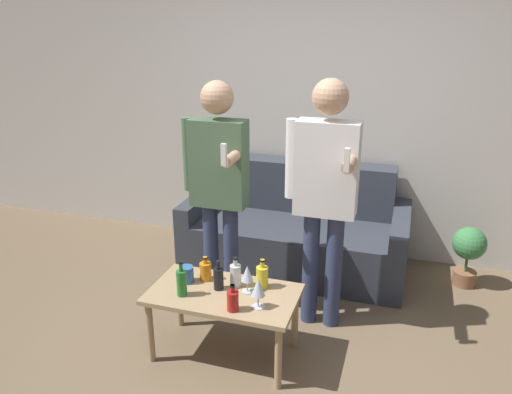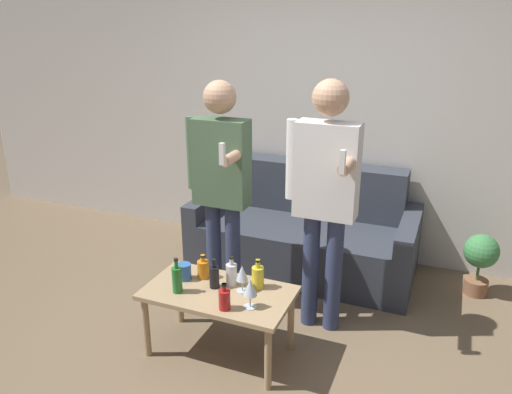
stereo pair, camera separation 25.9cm
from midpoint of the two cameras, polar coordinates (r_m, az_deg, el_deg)
The scene contains 16 objects.
ground_plane at distance 3.22m, azimuth -4.03°, elevation -20.61°, with size 16.00×16.00×0.00m, color #756047.
wall_back at distance 4.51m, azimuth 5.41°, elevation 10.30°, with size 8.00×0.06×2.70m.
couch at distance 4.41m, azimuth 2.96°, elevation -3.97°, with size 1.89×0.87×0.88m.
coffee_table at distance 3.24m, azimuth -6.07°, elevation -11.69°, with size 0.94×0.52×0.46m.
bottle_orange at distance 2.99m, azimuth -5.20°, elevation -11.71°, with size 0.07×0.07×0.17m.
bottle_green at distance 3.33m, azimuth -8.03°, elevation -8.37°, with size 0.08×0.08×0.17m.
bottle_dark at distance 3.21m, azimuth -1.62°, elevation -9.10°, with size 0.08×0.08×0.20m.
bottle_yellow at distance 3.23m, azimuth -4.68°, elevation -8.89°, with size 0.07×0.07×0.20m.
bottle_red at distance 3.17m, azimuth -10.85°, elevation -9.56°, with size 0.06×0.06×0.23m.
bottle_clear at distance 3.21m, azimuth -6.64°, elevation -9.21°, with size 0.06×0.06×0.20m.
wine_glass_near at distance 3.14m, azimuth -3.39°, elevation -8.84°, with size 0.08×0.08×0.18m.
wine_glass_far at distance 2.98m, azimuth -2.27°, elevation -10.41°, with size 0.08×0.08×0.19m.
cup_on_table at distance 3.33m, azimuth -10.17°, elevation -8.73°, with size 0.09×0.09×0.11m.
person_standing_left at distance 3.52m, azimuth -6.43°, elevation 2.01°, with size 0.47×0.43×1.70m.
person_standing_right at distance 3.30m, azimuth 5.70°, elevation 1.20°, with size 0.48×0.44×1.74m.
potted_plant at distance 4.36m, azimuth 21.57°, elevation -5.64°, with size 0.27×0.27×0.51m.
Camera 1 is at (0.82, -2.31, 2.08)m, focal length 35.00 mm.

